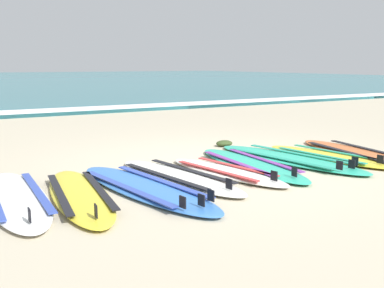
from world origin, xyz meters
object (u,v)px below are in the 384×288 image
(surfboard_3, at_px, (178,176))
(surfboard_5, at_px, (250,164))
(surfboard_0, at_px, (16,197))
(surfboard_1, at_px, (80,194))
(surfboard_6, at_px, (288,158))
(surfboard_4, at_px, (226,171))
(surfboard_7, at_px, (327,156))
(surfboard_2, at_px, (144,187))
(surfboard_8, at_px, (360,154))

(surfboard_3, bearing_deg, surfboard_5, 6.08)
(surfboard_0, height_order, surfboard_5, same)
(surfboard_0, relative_size, surfboard_3, 1.01)
(surfboard_1, relative_size, surfboard_3, 0.98)
(surfboard_1, bearing_deg, surfboard_6, 6.04)
(surfboard_3, relative_size, surfboard_5, 0.98)
(surfboard_6, bearing_deg, surfboard_0, -178.16)
(surfboard_0, relative_size, surfboard_5, 0.99)
(surfboard_1, relative_size, surfboard_5, 0.96)
(surfboard_1, distance_m, surfboard_4, 1.83)
(surfboard_5, bearing_deg, surfboard_0, -178.29)
(surfboard_4, distance_m, surfboard_7, 1.78)
(surfboard_2, bearing_deg, surfboard_6, 9.73)
(surfboard_2, height_order, surfboard_3, same)
(surfboard_3, height_order, surfboard_7, same)
(surfboard_8, bearing_deg, surfboard_5, 173.03)
(surfboard_0, distance_m, surfboard_6, 3.59)
(surfboard_5, relative_size, surfboard_6, 0.90)
(surfboard_1, distance_m, surfboard_2, 0.68)
(surfboard_3, bearing_deg, surfboard_4, -6.64)
(surfboard_0, relative_size, surfboard_8, 0.89)
(surfboard_0, height_order, surfboard_8, same)
(surfboard_3, xyz_separation_m, surfboard_8, (2.96, -0.10, -0.00))
(surfboard_0, relative_size, surfboard_7, 1.09)
(surfboard_2, height_order, surfboard_8, same)
(surfboard_0, distance_m, surfboard_8, 4.74)
(surfboard_2, xyz_separation_m, surfboard_6, (2.34, 0.40, -0.00))
(surfboard_3, xyz_separation_m, surfboard_7, (2.40, -0.00, 0.00))
(surfboard_0, distance_m, surfboard_2, 1.28)
(surfboard_1, xyz_separation_m, surfboard_2, (0.67, -0.08, 0.00))
(surfboard_2, height_order, surfboard_6, same)
(surfboard_0, xyz_separation_m, surfboard_5, (2.92, 0.09, -0.00))
(surfboard_5, xyz_separation_m, surfboard_8, (1.82, -0.22, -0.00))
(surfboard_1, bearing_deg, surfboard_7, 2.68)
(surfboard_0, relative_size, surfboard_1, 1.03)
(surfboard_5, xyz_separation_m, surfboard_7, (1.27, -0.12, 0.00))
(surfboard_8, bearing_deg, surfboard_3, 178.02)
(surfboard_6, relative_size, surfboard_7, 1.23)
(surfboard_3, distance_m, surfboard_5, 1.14)
(surfboard_3, height_order, surfboard_4, same)
(surfboard_4, distance_m, surfboard_6, 1.20)
(surfboard_8, bearing_deg, surfboard_6, 167.68)
(surfboard_6, height_order, surfboard_7, same)
(surfboard_5, distance_m, surfboard_7, 1.28)
(surfboard_2, relative_size, surfboard_5, 1.08)
(surfboard_1, height_order, surfboard_4, same)
(surfboard_5, bearing_deg, surfboard_4, -159.11)
(surfboard_7, relative_size, surfboard_8, 0.82)
(surfboard_0, height_order, surfboard_2, same)
(surfboard_4, xyz_separation_m, surfboard_5, (0.51, 0.19, -0.00))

